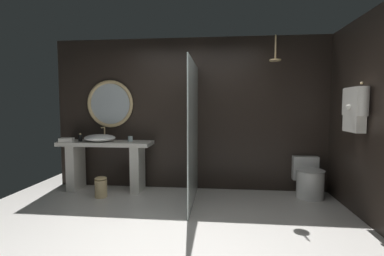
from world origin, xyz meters
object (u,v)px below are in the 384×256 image
(toilet, at_px, (308,179))
(hanging_bathrobe, at_px, (355,107))
(tumbler_cup, at_px, (130,139))
(rain_shower_head, at_px, (275,57))
(folded_hand_towel, at_px, (67,140))
(vessel_sink, at_px, (100,138))
(soap_dispenser, at_px, (80,138))
(waste_bin, at_px, (101,187))
(round_wall_mirror, at_px, (110,104))

(toilet, bearing_deg, hanging_bathrobe, -69.18)
(tumbler_cup, height_order, rain_shower_head, rain_shower_head)
(folded_hand_towel, bearing_deg, tumbler_cup, 9.95)
(rain_shower_head, relative_size, folded_hand_towel, 1.74)
(vessel_sink, relative_size, rain_shower_head, 1.39)
(soap_dispenser, distance_m, hanging_bathrobe, 4.17)
(rain_shower_head, distance_m, hanging_bathrobe, 1.32)
(soap_dispenser, distance_m, waste_bin, 0.95)
(toilet, bearing_deg, soap_dispenser, -179.27)
(hanging_bathrobe, bearing_deg, toilet, 110.82)
(soap_dispenser, height_order, rain_shower_head, rain_shower_head)
(vessel_sink, xyz_separation_m, waste_bin, (0.16, -0.35, -0.74))
(tumbler_cup, xyz_separation_m, round_wall_mirror, (-0.41, 0.18, 0.59))
(soap_dispenser, xyz_separation_m, folded_hand_towel, (-0.19, -0.10, -0.03))
(vessel_sink, relative_size, soap_dispenser, 3.78)
(rain_shower_head, relative_size, hanging_bathrobe, 0.59)
(tumbler_cup, bearing_deg, rain_shower_head, -5.15)
(vessel_sink, height_order, toilet, vessel_sink)
(toilet, distance_m, waste_bin, 3.31)
(round_wall_mirror, relative_size, toilet, 1.34)
(round_wall_mirror, height_order, rain_shower_head, rain_shower_head)
(tumbler_cup, distance_m, rain_shower_head, 2.68)
(toilet, bearing_deg, folded_hand_towel, -177.91)
(rain_shower_head, xyz_separation_m, toilet, (0.59, 0.17, -1.90))
(vessel_sink, relative_size, toilet, 0.85)
(hanging_bathrobe, bearing_deg, waste_bin, 173.60)
(rain_shower_head, height_order, folded_hand_towel, rain_shower_head)
(waste_bin, height_order, folded_hand_towel, folded_hand_towel)
(tumbler_cup, xyz_separation_m, hanging_bathrobe, (3.23, -0.82, 0.54))
(round_wall_mirror, distance_m, toilet, 3.56)
(round_wall_mirror, relative_size, rain_shower_head, 2.19)
(toilet, distance_m, folded_hand_towel, 4.01)
(tumbler_cup, bearing_deg, toilet, -0.73)
(hanging_bathrobe, height_order, waste_bin, hanging_bathrobe)
(toilet, xyz_separation_m, folded_hand_towel, (-3.97, -0.14, 0.59))
(tumbler_cup, xyz_separation_m, waste_bin, (-0.35, -0.42, -0.72))
(soap_dispenser, relative_size, hanging_bathrobe, 0.22)
(tumbler_cup, relative_size, soap_dispenser, 0.65)
(round_wall_mirror, bearing_deg, rain_shower_head, -8.08)
(vessel_sink, bearing_deg, folded_hand_towel, -167.55)
(rain_shower_head, xyz_separation_m, waste_bin, (-2.69, -0.21, -2.01))
(vessel_sink, xyz_separation_m, toilet, (3.44, 0.03, -0.62))
(rain_shower_head, bearing_deg, soap_dispenser, 177.75)
(hanging_bathrobe, xyz_separation_m, folded_hand_towel, (-4.26, 0.64, -0.55))
(soap_dispenser, bearing_deg, tumbler_cup, 5.76)
(tumbler_cup, xyz_separation_m, soap_dispenser, (-0.85, -0.09, 0.02))
(toilet, bearing_deg, round_wall_mirror, 176.28)
(tumbler_cup, distance_m, toilet, 2.99)
(soap_dispenser, bearing_deg, hanging_bathrobe, -10.21)
(vessel_sink, bearing_deg, hanging_bathrobe, -11.41)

